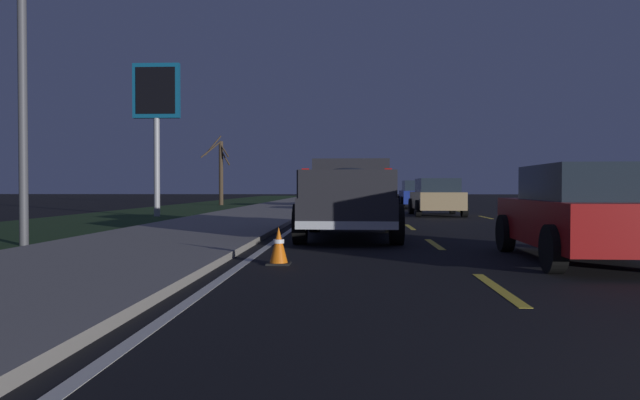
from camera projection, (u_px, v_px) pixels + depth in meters
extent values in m
plane|color=black|center=(425.00, 212.00, 29.65)|extent=(144.00, 144.00, 0.00)
cube|color=gray|center=(269.00, 211.00, 30.03)|extent=(108.00, 4.00, 0.12)
cube|color=#1E3819|center=(166.00, 211.00, 30.29)|extent=(108.00, 6.00, 0.01)
cube|color=yellow|center=(598.00, 243.00, 13.27)|extent=(2.40, 0.14, 0.01)
cube|color=yellow|center=(525.00, 226.00, 18.92)|extent=(2.40, 0.14, 0.01)
cube|color=yellow|center=(485.00, 217.00, 24.50)|extent=(2.40, 0.14, 0.01)
cube|color=yellow|center=(457.00, 211.00, 31.17)|extent=(2.40, 0.14, 0.01)
cube|color=yellow|center=(439.00, 207.00, 37.52)|extent=(2.40, 0.14, 0.01)
cube|color=yellow|center=(428.00, 204.00, 42.89)|extent=(2.40, 0.14, 0.01)
cube|color=yellow|center=(420.00, 202.00, 48.51)|extent=(2.40, 0.14, 0.01)
cube|color=yellow|center=(413.00, 201.00, 53.99)|extent=(2.40, 0.14, 0.01)
cube|color=yellow|center=(406.00, 199.00, 60.89)|extent=(2.40, 0.14, 0.01)
cube|color=yellow|center=(401.00, 198.00, 67.31)|extent=(2.40, 0.14, 0.01)
cube|color=yellow|center=(397.00, 197.00, 73.34)|extent=(2.40, 0.14, 0.01)
cube|color=yellow|center=(393.00, 196.00, 80.03)|extent=(2.40, 0.14, 0.01)
cube|color=yellow|center=(498.00, 288.00, 7.35)|extent=(2.40, 0.14, 0.01)
cube|color=yellow|center=(434.00, 244.00, 13.03)|extent=(2.40, 0.14, 0.01)
cube|color=yellow|center=(410.00, 227.00, 18.61)|extent=(2.40, 0.14, 0.01)
cube|color=yellow|center=(397.00, 218.00, 23.85)|extent=(2.40, 0.14, 0.01)
cube|color=yellow|center=(388.00, 212.00, 29.56)|extent=(2.40, 0.14, 0.01)
cube|color=yellow|center=(382.00, 208.00, 35.96)|extent=(2.40, 0.14, 0.01)
cube|color=yellow|center=(378.00, 205.00, 42.15)|extent=(2.40, 0.14, 0.01)
cube|color=yellow|center=(374.00, 202.00, 48.50)|extent=(2.40, 0.14, 0.01)
cube|color=yellow|center=(372.00, 200.00, 55.48)|extent=(2.40, 0.14, 0.01)
cube|color=yellow|center=(370.00, 199.00, 61.97)|extent=(2.40, 0.14, 0.01)
cube|color=yellow|center=(368.00, 198.00, 68.54)|extent=(2.40, 0.14, 0.01)
cube|color=yellow|center=(367.00, 197.00, 73.81)|extent=(2.40, 0.14, 0.01)
cube|color=yellow|center=(366.00, 196.00, 79.75)|extent=(2.40, 0.14, 0.01)
cube|color=silver|center=(317.00, 212.00, 29.92)|extent=(108.00, 0.14, 0.01)
cube|color=#232328|center=(350.00, 209.00, 14.76)|extent=(5.45, 2.14, 0.60)
cube|color=#232328|center=(352.00, 178.00, 15.93)|extent=(2.21, 1.89, 0.90)
cube|color=#1E2833|center=(351.00, 175.00, 14.88)|extent=(0.08, 1.44, 0.50)
cube|color=#232328|center=(306.00, 184.00, 13.74)|extent=(3.03, 0.16, 0.56)
cube|color=#232328|center=(392.00, 184.00, 13.60)|extent=(3.03, 0.16, 0.56)
cube|color=#232328|center=(347.00, 184.00, 12.10)|extent=(0.13, 1.88, 0.56)
cube|color=silver|center=(347.00, 225.00, 12.11)|extent=(0.17, 2.00, 0.16)
cube|color=red|center=(305.00, 174.00, 12.16)|extent=(0.06, 0.14, 0.20)
cube|color=red|center=(388.00, 174.00, 12.04)|extent=(0.06, 0.14, 0.20)
ellipsoid|color=#232833|center=(349.00, 182.00, 13.67)|extent=(2.63, 1.59, 0.64)
sphere|color=silver|center=(334.00, 189.00, 14.20)|extent=(0.40, 0.40, 0.40)
sphere|color=beige|center=(363.00, 190.00, 13.05)|extent=(0.34, 0.34, 0.34)
cylinder|color=black|center=(315.00, 216.00, 16.62)|extent=(0.84, 0.28, 0.84)
cylinder|color=black|center=(390.00, 216.00, 16.46)|extent=(0.84, 0.28, 0.84)
cylinder|color=black|center=(300.00, 224.00, 13.06)|extent=(0.84, 0.28, 0.84)
cylinder|color=black|center=(397.00, 224.00, 12.91)|extent=(0.84, 0.28, 0.84)
cube|color=maroon|center=(583.00, 222.00, 10.02)|extent=(4.44, 1.90, 0.70)
cube|color=#1E2833|center=(589.00, 183.00, 9.76)|extent=(2.50, 1.64, 0.56)
cylinder|color=black|center=(505.00, 233.00, 11.59)|extent=(0.68, 0.22, 0.68)
cylinder|color=black|center=(606.00, 234.00, 11.46)|extent=(0.68, 0.22, 0.68)
cylinder|color=black|center=(554.00, 249.00, 8.61)|extent=(0.68, 0.22, 0.68)
cube|color=navy|center=(417.00, 197.00, 34.90)|extent=(4.43, 1.89, 0.70)
cube|color=#1E2833|center=(418.00, 186.00, 34.64)|extent=(2.49, 1.63, 0.56)
cylinder|color=black|center=(400.00, 202.00, 36.46)|extent=(0.68, 0.22, 0.68)
cylinder|color=black|center=(431.00, 202.00, 36.33)|extent=(0.68, 0.22, 0.68)
cylinder|color=black|center=(403.00, 203.00, 33.48)|extent=(0.68, 0.22, 0.68)
cylinder|color=black|center=(437.00, 203.00, 33.35)|extent=(0.68, 0.22, 0.68)
cube|color=red|center=(421.00, 197.00, 32.75)|extent=(0.11, 1.51, 0.10)
cube|color=silver|center=(351.00, 197.00, 35.93)|extent=(4.41, 1.82, 0.70)
cube|color=#1E2833|center=(351.00, 186.00, 35.67)|extent=(2.47, 1.60, 0.56)
cylinder|color=black|center=(336.00, 201.00, 37.47)|extent=(0.68, 0.22, 0.68)
cylinder|color=black|center=(366.00, 201.00, 37.39)|extent=(0.68, 0.22, 0.68)
cylinder|color=black|center=(334.00, 202.00, 34.48)|extent=(0.68, 0.22, 0.68)
cylinder|color=black|center=(367.00, 202.00, 34.40)|extent=(0.68, 0.22, 0.68)
cube|color=red|center=(351.00, 196.00, 33.78)|extent=(0.09, 1.51, 0.10)
cube|color=#9E845B|center=(436.00, 200.00, 26.21)|extent=(4.40, 1.81, 0.70)
cube|color=#1E2833|center=(437.00, 185.00, 25.95)|extent=(2.47, 1.59, 0.56)
cylinder|color=black|center=(411.00, 206.00, 27.76)|extent=(0.68, 0.22, 0.68)
cylinder|color=black|center=(452.00, 206.00, 27.66)|extent=(0.68, 0.22, 0.68)
cylinder|color=black|center=(418.00, 208.00, 24.77)|extent=(0.68, 0.22, 0.68)
cylinder|color=black|center=(464.00, 209.00, 24.68)|extent=(0.68, 0.22, 0.68)
cube|color=red|center=(444.00, 200.00, 24.06)|extent=(0.08, 1.51, 0.10)
cylinder|color=#99999E|center=(157.00, 140.00, 25.27)|extent=(0.24, 0.24, 6.16)
cube|color=navy|center=(156.00, 91.00, 25.23)|extent=(0.24, 1.90, 2.20)
cube|color=black|center=(155.00, 90.00, 25.10)|extent=(0.04, 1.60, 1.87)
cylinder|color=#4C4C51|center=(22.00, 26.00, 12.65)|extent=(0.18, 0.18, 8.89)
cylinder|color=#423323|center=(221.00, 173.00, 41.05)|extent=(0.28, 0.28, 4.17)
cylinder|color=#423323|center=(213.00, 145.00, 40.86)|extent=(0.43, 1.05, 1.34)
cylinder|color=#423323|center=(225.00, 157.00, 40.77)|extent=(0.56, 0.74, 1.07)
cylinder|color=#423323|center=(224.00, 150.00, 40.69)|extent=(0.68, 0.71, 0.93)
cylinder|color=#423323|center=(211.00, 149.00, 40.73)|extent=(0.62, 1.29, 1.18)
cube|color=black|center=(279.00, 264.00, 9.62)|extent=(0.36, 0.36, 0.03)
cone|color=orange|center=(279.00, 245.00, 9.61)|extent=(0.28, 0.28, 0.55)
cylinder|color=white|center=(279.00, 241.00, 9.61)|extent=(0.17, 0.17, 0.06)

